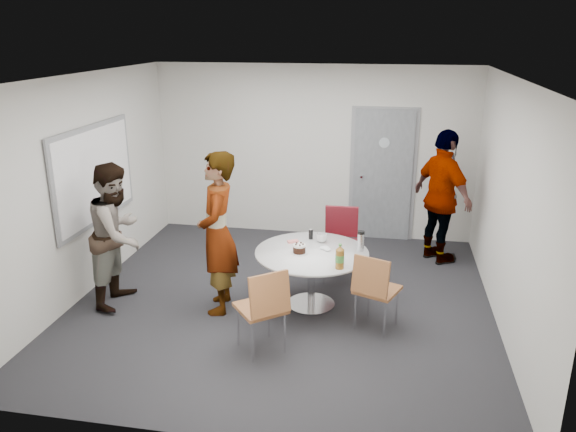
% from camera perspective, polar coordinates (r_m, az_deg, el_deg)
% --- Properties ---
extents(floor, '(5.00, 5.00, 0.00)m').
position_cam_1_polar(floor, '(7.01, -0.46, -8.65)').
color(floor, black).
rests_on(floor, ground).
extents(ceiling, '(5.00, 5.00, 0.00)m').
position_cam_1_polar(ceiling, '(6.25, -0.52, 13.94)').
color(ceiling, silver).
rests_on(ceiling, wall_back).
extents(wall_back, '(5.00, 0.00, 5.00)m').
position_cam_1_polar(wall_back, '(8.89, 2.56, 6.51)').
color(wall_back, silver).
rests_on(wall_back, floor).
extents(wall_left, '(0.00, 5.00, 5.00)m').
position_cam_1_polar(wall_left, '(7.37, -19.96, 2.87)').
color(wall_left, silver).
rests_on(wall_left, floor).
extents(wall_right, '(0.00, 5.00, 5.00)m').
position_cam_1_polar(wall_right, '(6.53, 21.61, 0.73)').
color(wall_right, silver).
rests_on(wall_right, floor).
extents(wall_front, '(5.00, 0.00, 5.00)m').
position_cam_1_polar(wall_front, '(4.23, -6.91, -7.54)').
color(wall_front, silver).
rests_on(wall_front, floor).
extents(door, '(1.02, 0.17, 2.12)m').
position_cam_1_polar(door, '(8.87, 9.58, 4.09)').
color(door, slate).
rests_on(door, wall_back).
extents(whiteboard, '(0.04, 1.90, 1.25)m').
position_cam_1_polar(whiteboard, '(7.50, -19.04, 4.01)').
color(whiteboard, gray).
rests_on(whiteboard, wall_left).
extents(table, '(1.34, 1.34, 0.99)m').
position_cam_1_polar(table, '(6.66, 2.62, -4.40)').
color(table, white).
rests_on(table, floor).
extents(chair_near_left, '(0.65, 0.65, 0.94)m').
position_cam_1_polar(chair_near_left, '(5.71, -2.39, -8.86)').
color(chair_near_left, brown).
rests_on(chair_near_left, floor).
extents(chair_near_right, '(0.57, 0.59, 0.90)m').
position_cam_1_polar(chair_near_right, '(6.21, 8.77, -6.96)').
color(chair_near_right, brown).
rests_on(chair_near_right, floor).
extents(chair_far, '(0.47, 0.51, 0.96)m').
position_cam_1_polar(chair_far, '(7.48, 5.37, -1.96)').
color(chair_far, maroon).
rests_on(chair_far, floor).
extents(person_main, '(0.59, 0.77, 1.92)m').
position_cam_1_polar(person_main, '(6.51, -7.16, -1.76)').
color(person_main, '#A5C6EA').
rests_on(person_main, floor).
extents(person_left, '(0.67, 0.86, 1.74)m').
position_cam_1_polar(person_left, '(6.98, -16.93, -1.79)').
color(person_left, white).
rests_on(person_left, floor).
extents(person_right, '(1.03, 1.18, 1.91)m').
position_cam_1_polar(person_right, '(8.15, 15.41, 1.85)').
color(person_right, black).
rests_on(person_right, floor).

